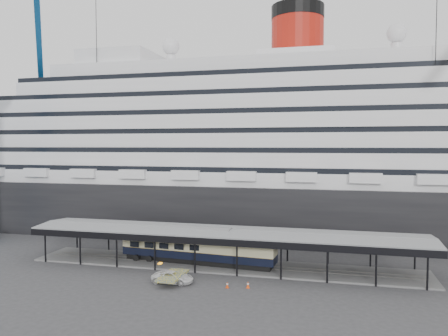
# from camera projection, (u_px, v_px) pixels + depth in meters

# --- Properties ---
(ground) EXTENTS (200.00, 200.00, 0.00)m
(ground) POSITION_uv_depth(u_px,v_px,m) (214.00, 277.00, 57.13)
(ground) COLOR #343437
(ground) RESTS_ON ground
(cruise_ship) EXTENTS (130.00, 30.00, 43.90)m
(cruise_ship) POSITION_uv_depth(u_px,v_px,m) (256.00, 139.00, 87.16)
(cruise_ship) COLOR black
(cruise_ship) RESTS_ON ground
(platform_canopy) EXTENTS (56.00, 9.18, 5.30)m
(platform_canopy) POSITION_uv_depth(u_px,v_px,m) (223.00, 250.00, 61.85)
(platform_canopy) COLOR slate
(platform_canopy) RESTS_ON ground
(port_truck) EXTENTS (5.23, 2.46, 1.45)m
(port_truck) POSITION_uv_depth(u_px,v_px,m) (173.00, 277.00, 54.48)
(port_truck) COLOR silver
(port_truck) RESTS_ON ground
(pullman_carriage) EXTENTS (23.05, 4.84, 22.47)m
(pullman_carriage) POSITION_uv_depth(u_px,v_px,m) (197.00, 246.00, 62.75)
(pullman_carriage) COLOR black
(pullman_carriage) RESTS_ON ground
(traffic_cone_left) EXTENTS (0.39, 0.39, 0.70)m
(traffic_cone_left) POSITION_uv_depth(u_px,v_px,m) (174.00, 280.00, 54.60)
(traffic_cone_left) COLOR #F8570D
(traffic_cone_left) RESTS_ON ground
(traffic_cone_mid) EXTENTS (0.43, 0.43, 0.77)m
(traffic_cone_mid) POSITION_uv_depth(u_px,v_px,m) (227.00, 285.00, 52.55)
(traffic_cone_mid) COLOR #DC410C
(traffic_cone_mid) RESTS_ON ground
(traffic_cone_right) EXTENTS (0.43, 0.43, 0.81)m
(traffic_cone_right) POSITION_uv_depth(u_px,v_px,m) (248.00, 285.00, 52.54)
(traffic_cone_right) COLOR #ED470D
(traffic_cone_right) RESTS_ON ground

